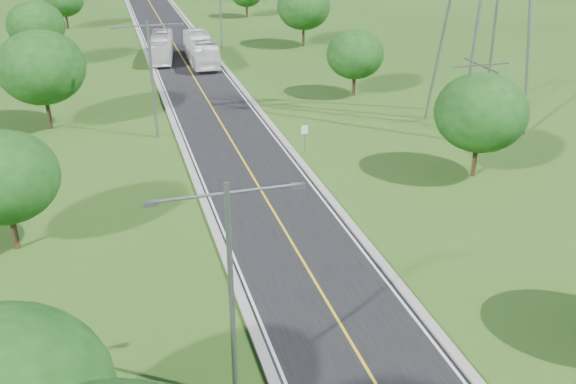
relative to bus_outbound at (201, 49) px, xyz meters
name	(u,v)px	position (x,y,z in m)	size (l,w,h in m)	color
ground	(199,86)	(-1.90, -10.20, -1.77)	(260.00, 260.00, 0.00)	#234814
road	(191,73)	(-1.90, -4.20, -1.74)	(8.00, 150.00, 0.06)	black
curb_left	(155,74)	(-6.15, -4.20, -1.66)	(0.50, 150.00, 0.22)	gray
curb_right	(226,69)	(2.35, -4.20, -1.66)	(0.50, 150.00, 0.22)	gray
speed_limit_sign	(304,134)	(3.30, -32.22, -0.17)	(0.55, 0.09, 2.40)	slate
streetlight_near_left	(231,279)	(-7.90, -58.20, 4.17)	(5.90, 0.25, 10.00)	slate
streetlight_mid_left	(151,70)	(-7.90, -25.20, 4.17)	(5.90, 0.25, 10.00)	slate
streetlight_far_right	(220,3)	(4.10, 7.80, 4.17)	(5.90, 0.25, 10.00)	slate
tree_lb	(3,177)	(-17.90, -42.20, 2.87)	(6.30, 6.30, 7.33)	black
tree_lc	(41,67)	(-16.90, -20.20, 3.80)	(7.56, 7.56, 8.79)	black
tree_ld	(36,25)	(-18.90, 3.80, 3.18)	(6.72, 6.72, 7.82)	black
tree_le	(64,0)	(-16.40, 27.80, 2.56)	(5.88, 5.88, 6.84)	black
tree_rb	(481,113)	(14.10, -40.20, 3.18)	(6.72, 6.72, 7.82)	black
tree_rc	(355,54)	(13.10, -18.20, 2.56)	(5.88, 5.88, 6.84)	black
tree_rd	(304,7)	(15.10, 5.80, 3.49)	(7.14, 7.14, 8.30)	black
bus_outbound	(201,49)	(0.00, 0.00, 0.00)	(2.88, 12.29, 3.42)	white
bus_inbound	(161,47)	(-4.45, 3.32, -0.18)	(2.58, 11.03, 3.07)	white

